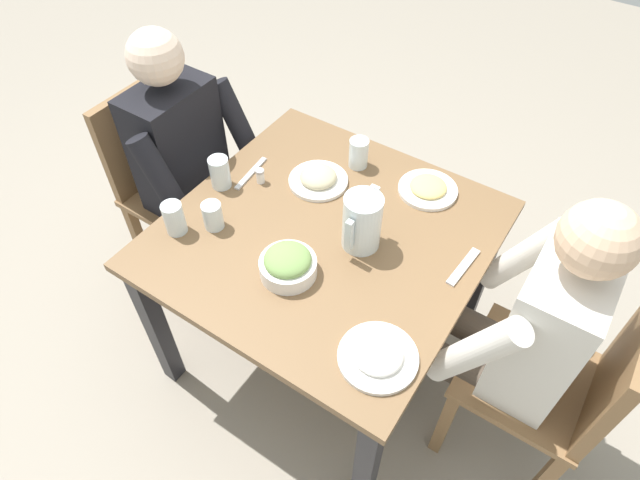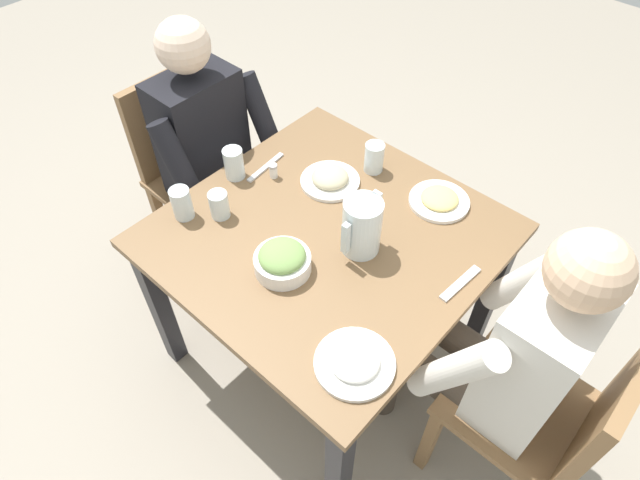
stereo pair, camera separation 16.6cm
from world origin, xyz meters
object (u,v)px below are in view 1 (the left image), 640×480
plate_yoghurt (378,356)px  water_glass_far_left (220,173)px  water_glass_far_right (359,153)px  water_glass_center (213,216)px  water_pitcher (362,222)px  diner_far (510,325)px  salad_bowl (287,264)px  chair_near (168,177)px  plate_fries (428,188)px  plate_beans (318,178)px  chair_far (562,383)px  dining_table (325,253)px  diner_near (198,168)px  water_glass_by_pitcher (174,218)px  salt_shaker (260,176)px

plate_yoghurt → water_glass_far_left: bearing=-110.3°
water_glass_far_right → water_glass_center: 0.57m
water_pitcher → water_glass_center: size_ratio=2.01×
diner_far → salad_bowl: diner_far is taller
chair_near → plate_fries: bearing=106.0°
water_pitcher → salad_bowl: size_ratio=1.11×
plate_beans → chair_far: bearing=82.0°
plate_yoghurt → dining_table: bearing=-130.0°
plate_beans → water_glass_far_right: (-0.16, 0.07, 0.04)m
diner_near → water_glass_center: size_ratio=12.36×
plate_yoghurt → plate_fries: bearing=-165.0°
water_glass_by_pitcher → water_glass_far_right: 0.68m
diner_far → water_glass_far_left: (0.06, -1.04, 0.13)m
chair_far → dining_table: bearing=-86.9°
chair_near → diner_near: size_ratio=0.75×
water_pitcher → salad_bowl: bearing=-28.6°
diner_near → water_pitcher: (0.04, 0.74, 0.17)m
salad_bowl → plate_fries: 0.59m
chair_near → salad_bowl: bearing=72.1°
salt_shaker → water_glass_far_left: bearing=-49.6°
chair_near → water_glass_far_right: size_ratio=7.94×
chair_far → plate_fries: chair_far is taller
salad_bowl → water_glass_by_pitcher: 0.40m
dining_table → water_pitcher: water_pitcher is taller
water_glass_by_pitcher → water_glass_far_right: water_glass_by_pitcher is taller
chair_near → diner_near: 0.25m
water_glass_center → water_pitcher: bearing=114.7°
plate_beans → water_glass_far_left: size_ratio=1.82×
salad_bowl → plate_fries: bearing=160.9°
diner_near → water_glass_far_left: (0.08, 0.20, 0.13)m
chair_far → plate_fries: bearing=-115.8°
chair_far → diner_near: bearing=-90.7°
dining_table → diner_near: bearing=-95.7°
salad_bowl → water_pitcher: bearing=151.4°
salad_bowl → plate_fries: size_ratio=0.85×
plate_beans → water_glass_center: (0.36, -0.16, 0.03)m
chair_near → water_glass_far_right: bearing=110.4°
chair_far → water_pitcher: 0.77m
chair_far → water_pitcher: bearing=-87.9°
water_glass_center → plate_yoghurt: bearing=79.3°
water_pitcher → salt_shaker: size_ratio=3.52×
salad_bowl → salt_shaker: salad_bowl is taller
plate_fries → water_glass_center: size_ratio=2.15×
water_glass_by_pitcher → salt_shaker: (-0.33, 0.08, -0.03)m
diner_near → water_glass_far_left: size_ratio=10.23×
salt_shaker → plate_beans: bearing=123.2°
plate_fries → water_glass_by_pitcher: (0.61, -0.59, 0.04)m
chair_near → plate_beans: chair_near is taller
chair_near → water_glass_center: size_ratio=9.23×
diner_near → plate_fries: 0.86m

